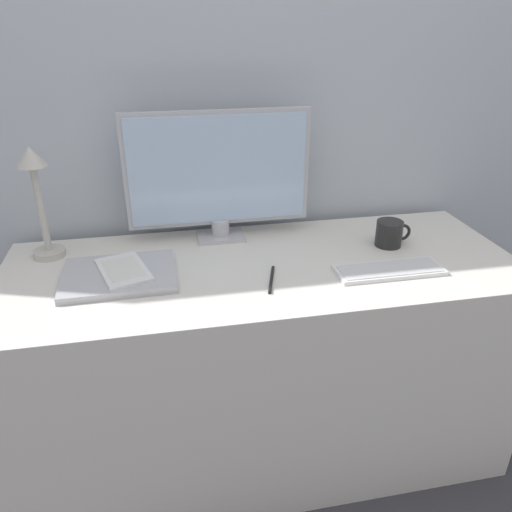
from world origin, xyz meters
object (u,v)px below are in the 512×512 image
(keyboard, at_px, (389,270))
(pen, at_px, (270,280))
(ereader, at_px, (123,270))
(monitor, at_px, (219,174))
(laptop, at_px, (119,275))
(coffee_mug, at_px, (390,233))
(desk_lamp, at_px, (37,192))

(keyboard, xyz_separation_m, pen, (-0.34, 0.02, -0.00))
(keyboard, xyz_separation_m, ereader, (-0.74, 0.11, 0.02))
(monitor, distance_m, laptop, 0.44)
(keyboard, relative_size, coffee_mug, 2.70)
(laptop, distance_m, ereader, 0.02)
(laptop, bearing_deg, keyboard, -8.47)
(desk_lamp, distance_m, pen, 0.71)
(laptop, relative_size, desk_lamp, 0.93)
(desk_lamp, relative_size, pen, 2.31)
(coffee_mug, bearing_deg, monitor, 162.14)
(pen, bearing_deg, keyboard, -2.55)
(keyboard, height_order, pen, keyboard)
(keyboard, bearing_deg, ereader, 171.33)
(desk_lamp, bearing_deg, laptop, -41.43)
(keyboard, relative_size, pen, 2.14)
(monitor, height_order, pen, monitor)
(pen, bearing_deg, monitor, 106.21)
(ereader, bearing_deg, monitor, 36.93)
(monitor, height_order, desk_lamp, monitor)
(monitor, height_order, laptop, monitor)
(ereader, bearing_deg, laptop, -175.84)
(laptop, relative_size, ereader, 1.42)
(monitor, distance_m, pen, 0.40)
(ereader, height_order, coffee_mug, coffee_mug)
(keyboard, relative_size, ereader, 1.41)
(keyboard, height_order, laptop, laptop)
(ereader, xyz_separation_m, pen, (0.39, -0.10, -0.02))
(laptop, height_order, ereader, ereader)
(monitor, bearing_deg, coffee_mug, -17.86)
(pen, bearing_deg, ereader, 166.15)
(ereader, bearing_deg, pen, -13.85)
(ereader, distance_m, coffee_mug, 0.81)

